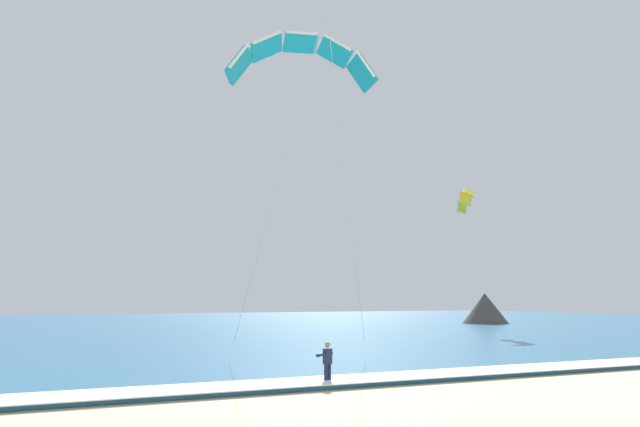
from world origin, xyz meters
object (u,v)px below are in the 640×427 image
kite_primary (301,56)px  surfboard (328,386)px  kite_distant (466,197)px  kitesurfer (327,361)px

kite_primary → surfboard: bearing=-105.6°
kite_primary → kite_distant: kite_primary is taller
surfboard → kite_primary: 18.42m
kitesurfer → kite_distant: (28.68, 27.15, 12.52)m
surfboard → kite_primary: (2.15, 7.68, 16.60)m
surfboard → kite_distant: bearing=43.5°
kitesurfer → kite_primary: kite_primary is taller
kite_distant → kite_primary: bearing=-143.7°
kite_primary → kite_distant: size_ratio=3.17×
surfboard → kite_distant: (28.67, 27.17, 13.43)m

